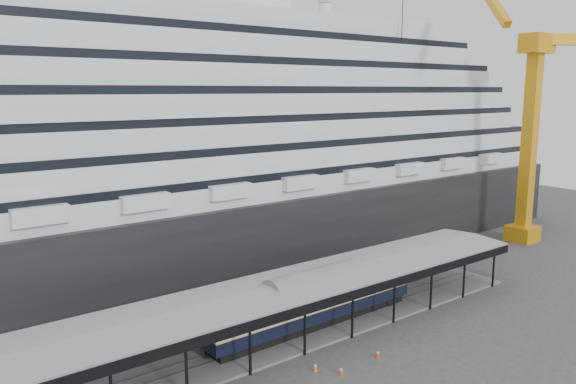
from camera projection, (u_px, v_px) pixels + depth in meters
name	position (u px, v px, depth m)	size (l,w,h in m)	color
ground	(336.00, 350.00, 50.75)	(200.00, 200.00, 0.00)	#353538
cruise_ship	(172.00, 127.00, 72.49)	(130.00, 30.00, 43.90)	black
platform_canopy	(301.00, 308.00, 54.24)	(56.00, 9.18, 5.30)	slate
crane_yellow	(525.00, 111.00, 83.51)	(23.83, 18.78, 47.60)	orange
pullman_carriage	(314.00, 299.00, 55.13)	(24.42, 3.55, 23.92)	black
traffic_cone_left	(315.00, 367.00, 46.82)	(0.51, 0.51, 0.76)	#F8610D
traffic_cone_mid	(341.00, 370.00, 46.27)	(0.45, 0.45, 0.72)	#E73B0C
traffic_cone_right	(378.00, 354.00, 49.16)	(0.47, 0.47, 0.75)	#F9400D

